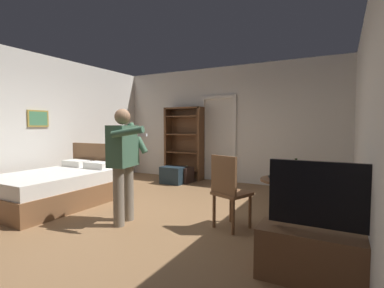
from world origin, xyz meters
The scene contains 15 objects.
ground_plane centered at (0.00, 0.00, 0.00)m, with size 7.13×7.13×0.00m, color olive.
wall_back centered at (0.00, 3.30, 1.41)m, with size 5.86×0.12×2.83m, color silver.
wall_left centered at (-2.87, 0.00, 1.41)m, with size 0.15×6.72×2.83m.
wall_right centered at (2.87, 0.00, 1.41)m, with size 0.12×6.72×2.83m, color silver.
doorway_frame centered at (-0.13, 3.22, 1.22)m, with size 0.93×0.08×2.13m.
bed centered at (-1.79, -0.05, 0.30)m, with size 1.40×2.05×1.02m.
bookshelf centered at (-1.02, 3.08, 1.00)m, with size 1.04×0.32×1.86m.
tv_flatscreen centered at (2.51, -0.65, 0.30)m, with size 1.17×0.40×1.07m.
side_table centered at (1.97, 0.41, 0.47)m, with size 0.61×0.61×0.70m.
laptop centered at (1.95, 0.37, 0.75)m, with size 0.42×0.42×0.15m.
bottle_on_table centered at (2.11, 0.33, 0.82)m, with size 0.06×0.06×0.28m.
wooden_chair centered at (1.28, 0.20, 0.54)m, with size 0.54×0.54×0.99m.
person_blue_shirt centered at (-0.10, -0.27, 0.94)m, with size 0.73×0.64×1.61m.
suitcase_dark centered at (-0.95, 2.37, 0.20)m, with size 0.54×0.34×0.40m, color #1E2D38.
suitcase_small centered at (-0.83, 2.62, 0.19)m, with size 0.47×0.38×0.38m, color black.
Camera 1 is at (2.59, -3.26, 1.37)m, focal length 26.24 mm.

